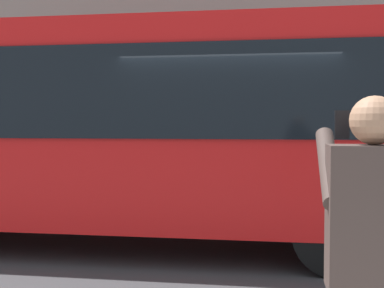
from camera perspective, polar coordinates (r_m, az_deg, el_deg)
ground_plane at (r=7.05m, az=4.69°, el=-11.89°), size 60.00×60.00×0.00m
red_bus at (r=7.37m, az=-9.27°, el=1.93°), size 9.05×2.54×3.08m
pedestrian_photographer at (r=2.49m, az=19.54°, el=-11.43°), size 0.53×0.52×1.70m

